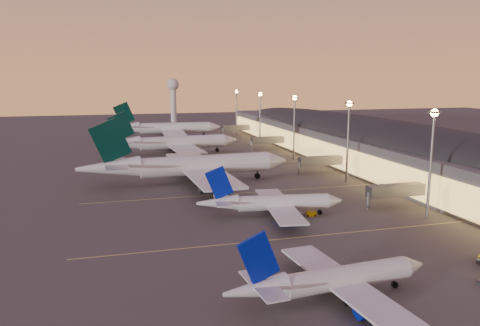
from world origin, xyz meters
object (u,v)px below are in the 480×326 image
object	(u,v)px
airliner_wide_near	(188,166)
airliner_wide_mid	(171,143)
airliner_narrow_north	(271,203)
airliner_wide_far	(165,128)
radar_tower	(173,93)
airliner_narrow_south	(331,280)
baggage_tug_c	(309,214)

from	to	relation	value
airliner_wide_near	airliner_wide_mid	xyz separation A→B (m)	(2.10, 58.81, -0.56)
airliner_narrow_north	airliner_wide_near	distance (m)	43.10
airliner_wide_near	airliner_wide_far	size ratio (longest dim) A/B	1.06
airliner_narrow_north	radar_tower	bearing A→B (deg)	95.62
airliner_narrow_south	airliner_wide_near	distance (m)	84.50
airliner_narrow_south	airliner_wide_far	size ratio (longest dim) A/B	0.54
airliner_wide_near	baggage_tug_c	xyz separation A→B (m)	(22.27, -43.17, -5.02)
airliner_wide_far	radar_tower	xyz separation A→B (m)	(16.81, 89.93, 16.68)
airliner_wide_near	airliner_wide_mid	bearing A→B (deg)	85.53
airliner_wide_near	airliner_wide_far	bearing A→B (deg)	84.57
airliner_wide_mid	airliner_wide_far	bearing A→B (deg)	81.97
airliner_narrow_south	airliner_narrow_north	size ratio (longest dim) A/B	0.95
airliner_wide_far	baggage_tug_c	world-z (taller)	airliner_wide_far
airliner_narrow_south	baggage_tug_c	size ratio (longest dim) A/B	8.56
airliner_wide_far	baggage_tug_c	xyz separation A→B (m)	(16.06, -161.34, -4.68)
airliner_wide_near	airliner_wide_mid	distance (m)	58.85
airliner_narrow_south	airliner_wide_mid	distance (m)	143.04
airliner_narrow_south	radar_tower	world-z (taller)	radar_tower
airliner_narrow_north	airliner_wide_far	bearing A→B (deg)	100.40
airliner_narrow_north	radar_tower	xyz separation A→B (m)	(9.79, 249.06, 18.59)
baggage_tug_c	airliner_narrow_south	bearing A→B (deg)	-98.86
airliner_narrow_north	airliner_wide_mid	bearing A→B (deg)	104.24
airliner_wide_near	airliner_wide_far	world-z (taller)	airliner_wide_near
airliner_narrow_south	airliner_wide_mid	xyz separation A→B (m)	(-5.67, 142.91, 1.84)
airliner_wide_near	radar_tower	distance (m)	210.01
radar_tower	airliner_narrow_north	bearing A→B (deg)	-92.25
airliner_narrow_north	airliner_wide_mid	xyz separation A→B (m)	(-11.13, 99.77, 1.69)
airliner_wide_mid	radar_tower	distance (m)	151.70
radar_tower	baggage_tug_c	xyz separation A→B (m)	(-0.75, -251.27, -21.36)
airliner_wide_mid	airliner_wide_far	world-z (taller)	airliner_wide_far
airliner_wide_mid	radar_tower	world-z (taller)	radar_tower
airliner_narrow_south	radar_tower	size ratio (longest dim) A/B	1.05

